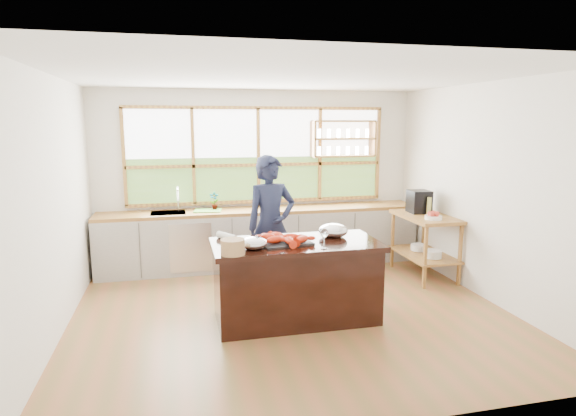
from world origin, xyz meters
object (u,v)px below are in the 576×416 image
object	(u,v)px
cook	(271,226)
wicker_basket	(233,247)
island	(296,281)
espresso_machine	(419,202)

from	to	relation	value
cook	wicker_basket	size ratio (longest dim) A/B	7.39
island	cook	distance (m)	0.99
island	espresso_machine	world-z (taller)	espresso_machine
cook	island	bearing A→B (deg)	-94.74
cook	espresso_machine	xyz separation A→B (m)	(2.30, 0.44, 0.16)
island	cook	world-z (taller)	cook
island	cook	bearing A→B (deg)	97.09
island	espresso_machine	bearing A→B (deg)	30.94
wicker_basket	island	bearing A→B (deg)	24.82
cook	espresso_machine	size ratio (longest dim) A/B	5.51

